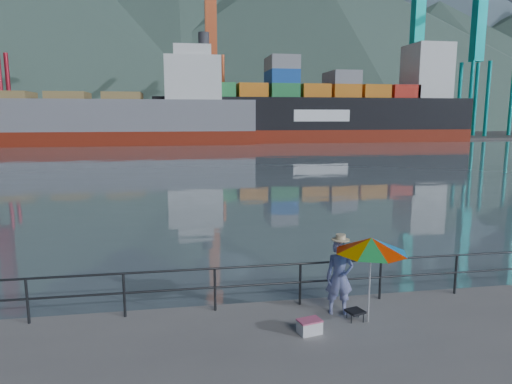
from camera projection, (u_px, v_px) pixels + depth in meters
harbor_water at (184, 131)px, 135.40m from camera, size 500.00×280.00×0.00m
far_dock at (232, 136)px, 101.06m from camera, size 200.00×40.00×0.40m
guardrail at (258, 286)px, 10.53m from camera, size 22.00×0.06×1.03m
mountains at (264, 48)px, 211.56m from camera, size 600.00×332.80×80.00m
port_cranes at (338, 59)px, 93.13m from camera, size 116.00×28.00×38.40m
container_stacks at (342, 121)px, 105.50m from camera, size 58.00×8.40×7.80m
fisherman at (339, 277)px, 10.17m from camera, size 0.68×0.51×1.69m
beach_umbrella at (371, 245)px, 9.59m from camera, size 1.58×1.58×1.88m
folding_stool at (355, 315)px, 9.93m from camera, size 0.43×0.43×0.23m
cooler_bag at (310, 327)px, 9.33m from camera, size 0.51×0.40×0.26m
fishing_rod at (335, 295)px, 11.32m from camera, size 0.27×1.88×1.33m
bulk_carrier at (97, 118)px, 74.32m from camera, size 54.92×9.50×14.50m
container_ship at (323, 108)px, 83.47m from camera, size 57.31×9.55×18.10m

